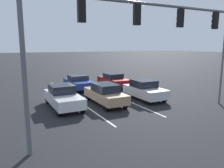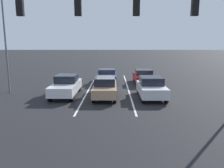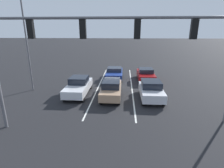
% 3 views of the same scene
% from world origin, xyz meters
% --- Properties ---
extents(ground_plane, '(240.00, 240.00, 0.00)m').
position_xyz_m(ground_plane, '(0.00, 0.00, 0.00)').
color(ground_plane, black).
extents(lane_stripe_left_divider, '(0.12, 15.99, 0.01)m').
position_xyz_m(lane_stripe_left_divider, '(-1.77, 2.00, 0.01)').
color(lane_stripe_left_divider, silver).
rests_on(lane_stripe_left_divider, ground_plane).
extents(lane_stripe_center_divider, '(0.12, 15.99, 0.01)m').
position_xyz_m(lane_stripe_center_divider, '(1.77, 2.00, 0.01)').
color(lane_stripe_center_divider, silver).
rests_on(lane_stripe_center_divider, ground_plane).
extents(car_silver_leftlane_front, '(1.86, 4.00, 1.59)m').
position_xyz_m(car_silver_leftlane_front, '(-3.31, 5.55, 0.80)').
color(car_silver_leftlane_front, silver).
rests_on(car_silver_leftlane_front, ground_plane).
extents(car_tan_midlane_front, '(1.72, 4.57, 1.56)m').
position_xyz_m(car_tan_midlane_front, '(0.19, 5.35, 0.79)').
color(car_tan_midlane_front, tan).
rests_on(car_tan_midlane_front, ground_plane).
extents(car_white_rightlane_front, '(1.82, 4.62, 1.61)m').
position_xyz_m(car_white_rightlane_front, '(3.30, 4.86, 0.79)').
color(car_white_rightlane_front, silver).
rests_on(car_white_rightlane_front, ground_plane).
extents(car_navy_midlane_second, '(1.94, 4.19, 1.44)m').
position_xyz_m(car_navy_midlane_second, '(0.25, -0.73, 0.74)').
color(car_navy_midlane_second, navy).
rests_on(car_navy_midlane_second, ground_plane).
extents(car_maroon_leftlane_second, '(1.85, 4.26, 1.45)m').
position_xyz_m(car_maroon_leftlane_second, '(-3.52, -0.39, 0.74)').
color(car_maroon_leftlane_second, maroon).
rests_on(car_maroon_leftlane_second, ground_plane).
extents(traffic_signal_gantry, '(12.69, 0.37, 6.69)m').
position_xyz_m(traffic_signal_gantry, '(1.88, 10.98, 5.22)').
color(traffic_signal_gantry, slate).
rests_on(traffic_signal_gantry, ground_plane).
extents(street_lamp_right_shoulder, '(1.54, 0.24, 9.18)m').
position_xyz_m(street_lamp_right_shoulder, '(8.10, 4.00, 5.16)').
color(street_lamp_right_shoulder, slate).
rests_on(street_lamp_right_shoulder, ground_plane).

